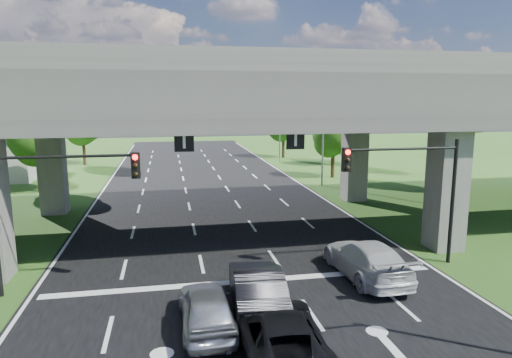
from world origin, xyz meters
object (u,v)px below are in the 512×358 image
object	(u,v)px
signal_left	(51,193)
car_trailing	(281,335)
signal_right	(413,179)
streetlight_beyond	(277,115)
car_silver	(207,307)
car_white	(366,259)
car_dark	(256,288)
streetlight_far	(319,121)

from	to	relation	value
signal_left	car_trailing	bearing A→B (deg)	-39.85
signal_right	streetlight_beyond	xyz separation A→B (m)	(2.27, 36.06, 1.66)
signal_right	car_silver	distance (m)	11.28
streetlight_beyond	car_white	distance (m)	37.65
car_dark	car_trailing	bearing A→B (deg)	95.68
streetlight_far	car_trailing	world-z (taller)	streetlight_far
streetlight_beyond	car_dark	bearing A→B (deg)	-104.62
streetlight_far	car_white	xyz separation A→B (m)	(-4.84, -21.00, -5.00)
streetlight_far	car_trailing	distance (m)	28.87
car_white	car_trailing	size ratio (longest dim) A/B	1.03
signal_right	streetlight_beyond	size ratio (longest dim) A/B	0.60
car_silver	car_dark	bearing A→B (deg)	-152.13
streetlight_far	car_silver	size ratio (longest dim) A/B	2.25
streetlight_far	car_silver	world-z (taller)	streetlight_far
signal_right	car_silver	world-z (taller)	signal_right
signal_left	car_dark	bearing A→B (deg)	-21.98
signal_right	streetlight_far	world-z (taller)	streetlight_far
signal_right	streetlight_beyond	bearing A→B (deg)	86.39
signal_left	car_silver	distance (m)	7.88
streetlight_far	car_dark	size ratio (longest dim) A/B	1.93
car_dark	car_trailing	distance (m)	3.39
streetlight_far	streetlight_beyond	distance (m)	16.00
car_silver	car_white	xyz separation A→B (m)	(7.34, 3.25, 0.06)
streetlight_far	signal_right	bearing A→B (deg)	-96.47
signal_left	streetlight_beyond	size ratio (longest dim) A/B	0.60
car_dark	signal_left	bearing A→B (deg)	-17.70
car_white	signal_left	bearing A→B (deg)	-5.92
signal_right	car_dark	distance (m)	9.15
signal_left	car_dark	distance (m)	8.94
signal_left	car_white	size ratio (longest dim) A/B	1.07
signal_left	car_white	xyz separation A→B (m)	(13.09, -0.94, -3.34)
streetlight_beyond	car_white	size ratio (longest dim) A/B	1.78
car_silver	streetlight_beyond	bearing A→B (deg)	-107.82
streetlight_beyond	streetlight_far	bearing A→B (deg)	-90.00
car_white	car_trailing	distance (m)	7.68
signal_right	signal_left	world-z (taller)	same
car_silver	car_trailing	world-z (taller)	same
car_dark	car_white	distance (m)	5.80
streetlight_far	streetlight_beyond	size ratio (longest dim) A/B	1.00
car_white	car_trailing	world-z (taller)	car_white
signal_right	streetlight_far	distance (m)	20.25
signal_right	car_dark	world-z (taller)	signal_right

